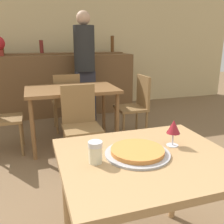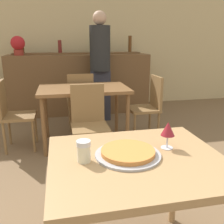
# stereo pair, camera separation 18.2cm
# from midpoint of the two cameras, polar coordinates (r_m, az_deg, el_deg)

# --- Properties ---
(wall_back) EXTENTS (8.00, 0.05, 2.80)m
(wall_back) POSITION_cam_midpoint_polar(r_m,az_deg,el_deg) (5.26, -13.34, 16.16)
(wall_back) COLOR #D1B784
(wall_back) RESTS_ON ground_plane
(dining_table_near) EXTENTS (0.94, 0.80, 0.75)m
(dining_table_near) POSITION_cam_midpoint_polar(r_m,az_deg,el_deg) (1.42, 4.15, -13.41)
(dining_table_near) COLOR #A87F51
(dining_table_near) RESTS_ON ground_plane
(dining_table_far) EXTENTS (1.15, 0.74, 0.77)m
(dining_table_far) POSITION_cam_midpoint_polar(r_m,az_deg,el_deg) (3.26, -10.75, 3.87)
(dining_table_far) COLOR brown
(dining_table_far) RESTS_ON ground_plane
(bar_counter) EXTENTS (2.60, 0.56, 1.10)m
(bar_counter) POSITION_cam_midpoint_polar(r_m,az_deg,el_deg) (4.82, -12.15, 6.12)
(bar_counter) COLOR brown
(bar_counter) RESTS_ON ground_plane
(bar_back_shelf) EXTENTS (2.39, 0.24, 0.34)m
(bar_back_shelf) POSITION_cam_midpoint_polar(r_m,az_deg,el_deg) (4.90, -12.81, 13.29)
(bar_back_shelf) COLOR brown
(bar_back_shelf) RESTS_ON bar_counter
(chair_far_side_front) EXTENTS (0.40, 0.40, 0.89)m
(chair_far_side_front) POSITION_cam_midpoint_polar(r_m,az_deg,el_deg) (2.79, -9.09, -1.82)
(chair_far_side_front) COLOR olive
(chair_far_side_front) RESTS_ON ground_plane
(chair_far_side_back) EXTENTS (0.40, 0.40, 0.89)m
(chair_far_side_back) POSITION_cam_midpoint_polar(r_m,az_deg,el_deg) (3.82, -11.69, 2.94)
(chair_far_side_back) COLOR olive
(chair_far_side_back) RESTS_ON ground_plane
(chair_far_side_right) EXTENTS (0.40, 0.40, 0.89)m
(chair_far_side_right) POSITION_cam_midpoint_polar(r_m,az_deg,el_deg) (3.53, 4.11, 2.13)
(chair_far_side_right) COLOR olive
(chair_far_side_right) RESTS_ON ground_plane
(pizza_tray) EXTENTS (0.36, 0.36, 0.04)m
(pizza_tray) POSITION_cam_midpoint_polar(r_m,az_deg,el_deg) (1.38, 2.04, -9.21)
(pizza_tray) COLOR #A3A3A8
(pizza_tray) RESTS_ON dining_table_near
(cheese_shaker) EXTENTS (0.07, 0.07, 0.11)m
(cheese_shaker) POSITION_cam_midpoint_polar(r_m,az_deg,el_deg) (1.29, -7.90, -9.14)
(cheese_shaker) COLOR beige
(cheese_shaker) RESTS_ON dining_table_near
(person_standing) EXTENTS (0.34, 0.34, 1.81)m
(person_standing) POSITION_cam_midpoint_polar(r_m,az_deg,el_deg) (4.24, -7.52, 10.97)
(person_standing) COLOR #2D2D38
(person_standing) RESTS_ON ground_plane
(wine_glass) EXTENTS (0.08, 0.08, 0.16)m
(wine_glass) POSITION_cam_midpoint_polar(r_m,az_deg,el_deg) (1.48, 10.52, -3.58)
(wine_glass) COLOR silver
(wine_glass) RESTS_ON dining_table_near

